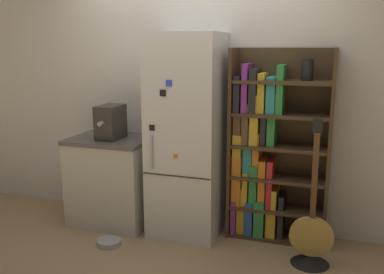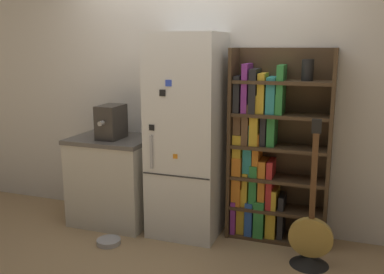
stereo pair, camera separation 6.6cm
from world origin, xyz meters
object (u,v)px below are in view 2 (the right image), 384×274
(espresso_machine, at_px, (111,122))
(pet_bowl, at_px, (109,241))
(bookshelf, at_px, (267,154))
(refrigerator, at_px, (187,136))
(guitar, at_px, (310,245))

(espresso_machine, bearing_deg, pet_bowl, -67.04)
(bookshelf, bearing_deg, espresso_machine, -171.76)
(refrigerator, xyz_separation_m, bookshelf, (0.72, 0.15, -0.14))
(bookshelf, distance_m, guitar, 0.87)
(refrigerator, bearing_deg, pet_bowl, -138.20)
(espresso_machine, relative_size, guitar, 0.29)
(pet_bowl, bearing_deg, refrigerator, 41.80)
(bookshelf, distance_m, pet_bowl, 1.63)
(pet_bowl, bearing_deg, guitar, 7.39)
(refrigerator, bearing_deg, espresso_machine, -175.32)
(refrigerator, bearing_deg, guitar, -13.59)
(refrigerator, xyz_separation_m, espresso_machine, (-0.75, -0.06, 0.10))
(refrigerator, relative_size, espresso_machine, 5.22)
(bookshelf, bearing_deg, guitar, -44.12)
(espresso_machine, xyz_separation_m, guitar, (1.91, -0.22, -0.86))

